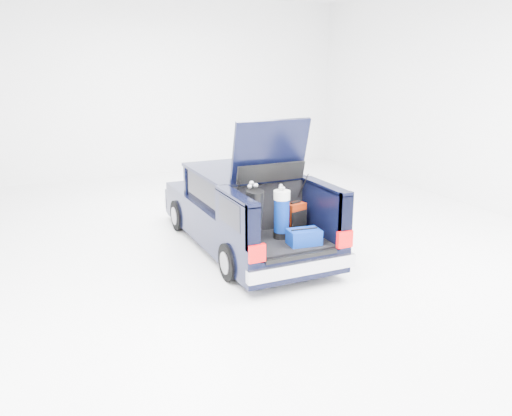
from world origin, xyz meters
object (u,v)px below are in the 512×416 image
blue_golf_bag (282,214)px  blue_duffel (304,237)px  red_suitcase (295,218)px  black_golf_bag (253,217)px  car (242,210)px

blue_golf_bag → blue_duffel: bearing=-61.1°
red_suitcase → blue_duffel: size_ratio=1.00×
black_golf_bag → blue_golf_bag: size_ratio=1.14×
red_suitcase → blue_duffel: red_suitcase is taller
black_golf_bag → blue_duffel: size_ratio=1.90×
car → red_suitcase: car is taller
black_golf_bag → blue_golf_bag: black_golf_bag is taller
red_suitcase → blue_golf_bag: 0.38m
blue_golf_bag → blue_duffel: 0.54m
car → blue_duffel: 1.92m
black_golf_bag → blue_duffel: black_golf_bag is taller
car → blue_duffel: size_ratio=8.84×
red_suitcase → black_golf_bag: 0.93m
car → red_suitcase: (0.38, -1.34, 0.18)m
car → black_golf_bag: size_ratio=4.64×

